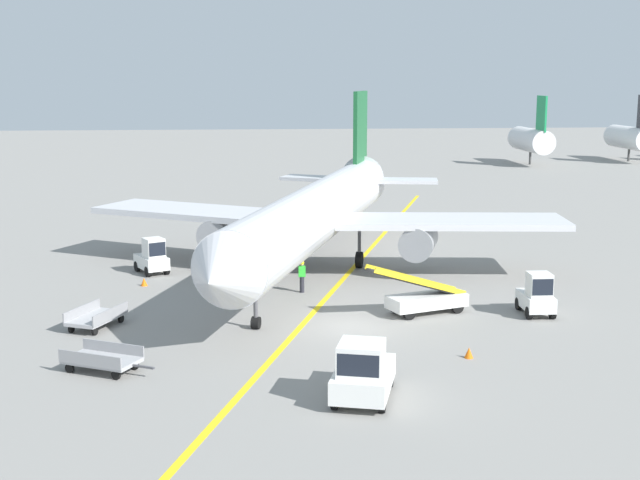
# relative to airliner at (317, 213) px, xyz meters

# --- Properties ---
(ground_plane) EXTENTS (300.00, 300.00, 0.00)m
(ground_plane) POSITION_rel_airliner_xyz_m (0.63, -11.47, -3.42)
(ground_plane) COLOR gray
(taxi_line_yellow) EXTENTS (25.44, 76.04, 0.01)m
(taxi_line_yellow) POSITION_rel_airliner_xyz_m (-0.17, -6.47, -3.41)
(taxi_line_yellow) COLOR yellow
(taxi_line_yellow) RESTS_ON ground
(airliner) EXTENTS (27.64, 34.42, 10.10)m
(airliner) POSITION_rel_airliner_xyz_m (0.00, 0.00, 0.00)
(airliner) COLOR silver
(airliner) RESTS_ON ground
(pushback_tug) EXTENTS (2.81, 3.98, 2.20)m
(pushback_tug) POSITION_rel_airliner_xyz_m (-0.25, -20.47, -2.42)
(pushback_tug) COLOR silver
(pushback_tug) RESTS_ON ground
(baggage_tug_near_wing) EXTENTS (1.39, 2.44, 2.10)m
(baggage_tug_near_wing) POSITION_rel_airliner_xyz_m (9.48, -10.37, -2.49)
(baggage_tug_near_wing) COLOR silver
(baggage_tug_near_wing) RESTS_ON ground
(baggage_tug_by_cargo_door) EXTENTS (2.24, 2.73, 2.10)m
(baggage_tug_by_cargo_door) POSITION_rel_airliner_xyz_m (-9.46, 0.27, -2.49)
(baggage_tug_by_cargo_door) COLOR silver
(baggage_tug_by_cargo_door) RESTS_ON ground
(belt_loader_forward_hold) EXTENTS (5.14, 2.85, 2.59)m
(belt_loader_forward_hold) POSITION_rel_airliner_xyz_m (4.27, -9.58, -2.64)
(belt_loader_forward_hold) COLOR silver
(belt_loader_forward_hold) RESTS_ON ground
(baggage_cart_loaded) EXTENTS (2.58, 3.75, 0.94)m
(baggage_cart_loaded) POSITION_rel_airliner_xyz_m (-10.92, -10.55, -2.95)
(baggage_cart_loaded) COLOR #A5A5A8
(baggage_cart_loaded) RESTS_ON ground
(baggage_cart_empty_trailing) EXTENTS (3.71, 2.67, 0.94)m
(baggage_cart_empty_trailing) POSITION_rel_airliner_xyz_m (-9.76, -16.62, -2.95)
(baggage_cart_empty_trailing) COLOR #A5A5A8
(baggage_cart_empty_trailing) RESTS_ON ground
(ground_crew_marshaller) EXTENTS (0.36, 0.24, 1.70)m
(ground_crew_marshaller) POSITION_rel_airliner_xyz_m (-1.25, -4.97, -2.51)
(ground_crew_marshaller) COLOR #26262D
(ground_crew_marshaller) RESTS_ON ground
(safety_cone_nose_left) EXTENTS (0.36, 0.36, 0.44)m
(safety_cone_nose_left) POSITION_rel_airliner_xyz_m (-6.27, -0.59, -3.20)
(safety_cone_nose_left) COLOR orange
(safety_cone_nose_left) RESTS_ON ground
(safety_cone_nose_right) EXTENTS (0.36, 0.36, 0.44)m
(safety_cone_nose_right) POSITION_rel_airliner_xyz_m (4.64, -16.34, -3.20)
(safety_cone_nose_right) COLOR orange
(safety_cone_nose_right) RESTS_ON ground
(safety_cone_wingtip_left) EXTENTS (0.36, 0.36, 0.44)m
(safety_cone_wingtip_left) POSITION_rel_airliner_xyz_m (-9.64, -2.74, -3.20)
(safety_cone_wingtip_left) COLOR orange
(safety_cone_wingtip_left) RESTS_ON ground
(distant_aircraft_far_left) EXTENTS (3.00, 10.10, 8.80)m
(distant_aircraft_far_left) POSITION_rel_airliner_xyz_m (32.79, 59.38, -0.20)
(distant_aircraft_far_left) COLOR silver
(distant_aircraft_far_left) RESTS_ON ground
(distant_aircraft_mid_left) EXTENTS (3.00, 10.10, 8.80)m
(distant_aircraft_mid_left) POSITION_rel_airliner_xyz_m (47.29, 62.34, -0.20)
(distant_aircraft_mid_left) COLOR silver
(distant_aircraft_mid_left) RESTS_ON ground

